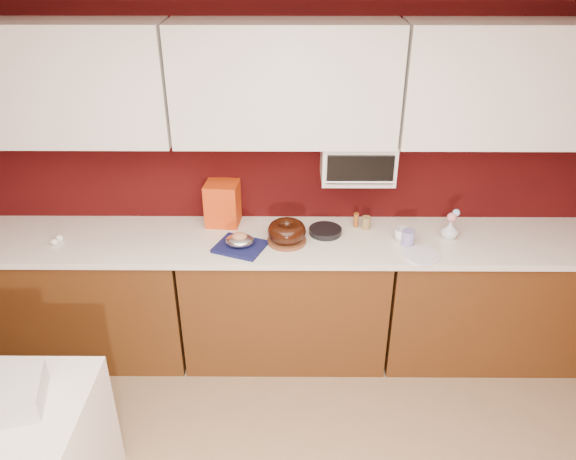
% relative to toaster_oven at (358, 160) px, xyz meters
% --- Properties ---
extents(ceiling, '(4.00, 4.50, 0.02)m').
position_rel_toaster_oven_xyz_m(ceiling, '(-0.45, -2.10, 1.12)').
color(ceiling, white).
rests_on(ceiling, wall_back).
extents(wall_back, '(4.00, 0.02, 2.50)m').
position_rel_toaster_oven_xyz_m(wall_back, '(-0.45, 0.15, -0.12)').
color(wall_back, '#380707').
rests_on(wall_back, floor).
extents(base_cabinet_left, '(1.31, 0.58, 0.86)m').
position_rel_toaster_oven_xyz_m(base_cabinet_left, '(-1.78, -0.17, -0.95)').
color(base_cabinet_left, '#542E10').
rests_on(base_cabinet_left, floor).
extents(base_cabinet_center, '(1.31, 0.58, 0.86)m').
position_rel_toaster_oven_xyz_m(base_cabinet_center, '(-0.45, -0.17, -0.95)').
color(base_cabinet_center, '#542E10').
rests_on(base_cabinet_center, floor).
extents(base_cabinet_right, '(1.31, 0.58, 0.86)m').
position_rel_toaster_oven_xyz_m(base_cabinet_right, '(0.88, -0.17, -0.95)').
color(base_cabinet_right, '#542E10').
rests_on(base_cabinet_right, floor).
extents(countertop, '(4.00, 0.62, 0.04)m').
position_rel_toaster_oven_xyz_m(countertop, '(-0.45, -0.17, -0.49)').
color(countertop, white).
rests_on(countertop, base_cabinet_center).
extents(upper_cabinet_left, '(1.31, 0.33, 0.70)m').
position_rel_toaster_oven_xyz_m(upper_cabinet_left, '(-1.78, -0.02, 0.48)').
color(upper_cabinet_left, white).
rests_on(upper_cabinet_left, wall_back).
extents(upper_cabinet_center, '(1.31, 0.33, 0.70)m').
position_rel_toaster_oven_xyz_m(upper_cabinet_center, '(-0.45, -0.02, 0.48)').
color(upper_cabinet_center, white).
rests_on(upper_cabinet_center, wall_back).
extents(upper_cabinet_right, '(1.31, 0.33, 0.70)m').
position_rel_toaster_oven_xyz_m(upper_cabinet_right, '(0.88, -0.02, 0.48)').
color(upper_cabinet_right, white).
rests_on(upper_cabinet_right, wall_back).
extents(toaster_oven, '(0.45, 0.30, 0.25)m').
position_rel_toaster_oven_xyz_m(toaster_oven, '(0.00, 0.00, 0.00)').
color(toaster_oven, white).
rests_on(toaster_oven, upper_cabinet_center).
extents(toaster_oven_door, '(0.40, 0.02, 0.18)m').
position_rel_toaster_oven_xyz_m(toaster_oven_door, '(0.00, -0.16, 0.00)').
color(toaster_oven_door, black).
rests_on(toaster_oven_door, toaster_oven).
extents(toaster_oven_handle, '(0.42, 0.02, 0.02)m').
position_rel_toaster_oven_xyz_m(toaster_oven_handle, '(0.00, -0.18, -0.07)').
color(toaster_oven_handle, silver).
rests_on(toaster_oven_handle, toaster_oven).
extents(cake_base, '(0.27, 0.27, 0.02)m').
position_rel_toaster_oven_xyz_m(cake_base, '(-0.44, -0.21, -0.46)').
color(cake_base, brown).
rests_on(cake_base, countertop).
extents(bundt_cake, '(0.25, 0.25, 0.10)m').
position_rel_toaster_oven_xyz_m(bundt_cake, '(-0.44, -0.21, -0.40)').
color(bundt_cake, black).
rests_on(bundt_cake, cake_base).
extents(navy_towel, '(0.36, 0.33, 0.02)m').
position_rel_toaster_oven_xyz_m(navy_towel, '(-0.73, -0.28, -0.46)').
color(navy_towel, '#121647').
rests_on(navy_towel, countertop).
extents(foil_ham_nest, '(0.21, 0.19, 0.06)m').
position_rel_toaster_oven_xyz_m(foil_ham_nest, '(-0.73, -0.28, -0.42)').
color(foil_ham_nest, silver).
rests_on(foil_ham_nest, navy_towel).
extents(roasted_ham, '(0.10, 0.09, 0.06)m').
position_rel_toaster_oven_xyz_m(roasted_ham, '(-0.73, -0.28, -0.40)').
color(roasted_ham, tan).
rests_on(roasted_ham, foil_ham_nest).
extents(pandoro_box, '(0.23, 0.21, 0.29)m').
position_rel_toaster_oven_xyz_m(pandoro_box, '(-0.87, 0.05, -0.33)').
color(pandoro_box, '#B81E0C').
rests_on(pandoro_box, countertop).
extents(dark_pan, '(0.27, 0.27, 0.04)m').
position_rel_toaster_oven_xyz_m(dark_pan, '(-0.19, -0.09, -0.46)').
color(dark_pan, black).
rests_on(dark_pan, countertop).
extents(coffee_mug, '(0.12, 0.12, 0.10)m').
position_rel_toaster_oven_xyz_m(coffee_mug, '(0.29, -0.17, -0.43)').
color(coffee_mug, white).
rests_on(coffee_mug, countertop).
extents(blue_jar, '(0.09, 0.09, 0.10)m').
position_rel_toaster_oven_xyz_m(blue_jar, '(0.32, -0.23, -0.43)').
color(blue_jar, '#1D1B95').
rests_on(blue_jar, countertop).
extents(flower_vase, '(0.11, 0.11, 0.13)m').
position_rel_toaster_oven_xyz_m(flower_vase, '(0.60, -0.14, -0.41)').
color(flower_vase, silver).
rests_on(flower_vase, countertop).
extents(flower_pink, '(0.06, 0.06, 0.06)m').
position_rel_toaster_oven_xyz_m(flower_pink, '(0.60, -0.14, -0.33)').
color(flower_pink, pink).
rests_on(flower_pink, flower_vase).
extents(flower_blue, '(0.05, 0.05, 0.05)m').
position_rel_toaster_oven_xyz_m(flower_blue, '(0.63, -0.12, -0.30)').
color(flower_blue, '#9CC6F9').
rests_on(flower_blue, flower_vase).
extents(china_plate, '(0.26, 0.26, 0.01)m').
position_rel_toaster_oven_xyz_m(china_plate, '(0.38, -0.37, -0.47)').
color(china_plate, white).
rests_on(china_plate, countertop).
extents(amber_bottle, '(0.04, 0.04, 0.10)m').
position_rel_toaster_oven_xyz_m(amber_bottle, '(0.02, 0.00, -0.42)').
color(amber_bottle, brown).
rests_on(amber_bottle, countertop).
extents(paper_cup, '(0.07, 0.07, 0.09)m').
position_rel_toaster_oven_xyz_m(paper_cup, '(0.08, -0.02, -0.43)').
color(paper_cup, olive).
rests_on(paper_cup, countertop).
extents(egg_left, '(0.06, 0.05, 0.04)m').
position_rel_toaster_oven_xyz_m(egg_left, '(-1.89, -0.25, -0.45)').
color(egg_left, white).
rests_on(egg_left, countertop).
extents(egg_right, '(0.06, 0.05, 0.04)m').
position_rel_toaster_oven_xyz_m(egg_right, '(-1.88, -0.20, -0.45)').
color(egg_right, white).
rests_on(egg_right, countertop).
extents(newspaper_stack, '(0.41, 0.36, 0.12)m').
position_rel_toaster_oven_xyz_m(newspaper_stack, '(-1.71, -1.44, -0.56)').
color(newspaper_stack, silver).
rests_on(newspaper_stack, dining_table).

